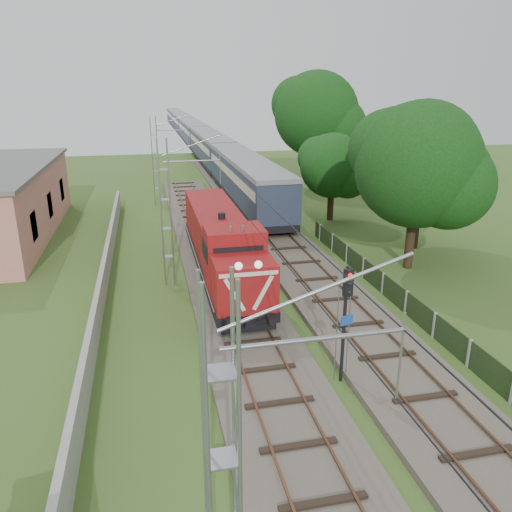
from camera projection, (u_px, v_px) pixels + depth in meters
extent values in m
plane|color=#3C5821|center=(275.00, 400.00, 17.63)|extent=(140.00, 140.00, 0.00)
cube|color=#6B6054|center=(238.00, 313.00, 24.05)|extent=(4.20, 70.00, 0.30)
cube|color=black|center=(238.00, 309.00, 23.98)|extent=(2.40, 70.00, 0.10)
cube|color=brown|center=(221.00, 310.00, 23.79)|extent=(0.08, 70.00, 0.05)
cube|color=brown|center=(256.00, 306.00, 24.13)|extent=(0.08, 70.00, 0.05)
cube|color=#6B6054|center=(273.00, 233.00, 37.09)|extent=(4.20, 80.00, 0.30)
cube|color=black|center=(273.00, 231.00, 37.02)|extent=(2.40, 80.00, 0.10)
cube|color=brown|center=(262.00, 231.00, 36.82)|extent=(0.08, 80.00, 0.05)
cube|color=brown|center=(284.00, 229.00, 37.17)|extent=(0.08, 80.00, 0.05)
cylinder|color=gray|center=(315.00, 339.00, 7.73)|extent=(3.00, 0.08, 0.08)
cylinder|color=gray|center=(192.00, 161.00, 26.22)|extent=(3.00, 0.08, 0.08)
cylinder|color=gray|center=(170.00, 130.00, 44.71)|extent=(3.00, 0.08, 0.08)
cylinder|color=black|center=(220.00, 184.00, 26.95)|extent=(0.03, 70.00, 0.03)
cylinder|color=black|center=(220.00, 160.00, 26.53)|extent=(0.03, 70.00, 0.03)
cube|color=#9E9E99|center=(104.00, 276.00, 27.15)|extent=(0.25, 40.00, 1.50)
cube|color=black|center=(33.00, 226.00, 31.31)|extent=(0.10, 1.60, 1.80)
cube|color=black|center=(49.00, 205.00, 36.85)|extent=(0.10, 1.60, 1.80)
cube|color=black|center=(61.00, 190.00, 42.40)|extent=(0.10, 1.60, 1.80)
cube|color=black|center=(434.00, 325.00, 21.84)|extent=(0.05, 32.00, 1.15)
cube|color=#9E9E99|center=(320.00, 232.00, 35.70)|extent=(0.12, 0.12, 1.20)
cube|color=black|center=(221.00, 261.00, 28.77)|extent=(2.80, 15.86, 0.47)
cube|color=black|center=(237.00, 301.00, 24.12)|extent=(2.05, 3.36, 0.47)
cube|color=black|center=(210.00, 240.00, 33.61)|extent=(2.05, 3.36, 0.47)
cube|color=black|center=(249.00, 328.00, 21.65)|extent=(2.43, 0.23, 0.33)
cube|color=maroon|center=(244.00, 283.00, 22.10)|extent=(2.71, 2.33, 2.15)
sphere|color=white|center=(239.00, 266.00, 20.59)|extent=(0.34, 0.34, 0.34)
sphere|color=white|center=(258.00, 265.00, 20.76)|extent=(0.34, 0.34, 0.34)
cube|color=silver|center=(235.00, 295.00, 20.90)|extent=(0.94, 0.06, 1.56)
cube|color=silver|center=(263.00, 293.00, 21.14)|extent=(0.94, 0.06, 1.56)
cube|color=silver|center=(249.00, 274.00, 20.73)|extent=(2.52, 0.06, 0.17)
cube|color=maroon|center=(234.00, 257.00, 24.08)|extent=(2.80, 2.24, 2.99)
cube|color=black|center=(239.00, 256.00, 22.87)|extent=(2.33, 0.06, 0.84)
cube|color=maroon|center=(215.00, 227.00, 30.42)|extent=(2.61, 11.29, 2.43)
cylinder|color=black|center=(222.00, 216.00, 27.35)|extent=(0.41, 0.41, 0.37)
cylinder|color=gray|center=(231.00, 229.00, 22.80)|extent=(0.11, 0.11, 0.33)
cylinder|color=gray|center=(243.00, 229.00, 22.92)|extent=(0.11, 0.11, 0.33)
cube|color=black|center=(246.00, 196.00, 46.11)|extent=(3.13, 23.75, 0.54)
cube|color=#2C324A|center=(246.00, 177.00, 45.56)|extent=(3.24, 23.75, 2.91)
cube|color=beige|center=(246.00, 171.00, 45.38)|extent=(3.28, 22.80, 0.81)
cube|color=gray|center=(246.00, 159.00, 45.03)|extent=(3.29, 23.75, 0.38)
cube|color=black|center=(211.00, 159.00, 69.06)|extent=(3.13, 23.75, 0.54)
cube|color=#2C324A|center=(210.00, 147.00, 68.51)|extent=(3.24, 23.75, 2.91)
cube|color=beige|center=(210.00, 143.00, 68.33)|extent=(3.28, 22.80, 0.81)
cube|color=gray|center=(210.00, 135.00, 67.99)|extent=(3.29, 23.75, 0.38)
cube|color=black|center=(193.00, 141.00, 92.02)|extent=(3.13, 23.75, 0.54)
cube|color=#2C324A|center=(193.00, 132.00, 91.46)|extent=(3.24, 23.75, 2.91)
cube|color=beige|center=(193.00, 129.00, 91.29)|extent=(3.28, 22.80, 0.81)
cube|color=gray|center=(192.00, 122.00, 90.94)|extent=(3.29, 23.75, 0.38)
cube|color=black|center=(183.00, 130.00, 114.97)|extent=(3.13, 23.75, 0.54)
cube|color=#2C324A|center=(182.00, 123.00, 114.41)|extent=(3.24, 23.75, 2.91)
cube|color=beige|center=(182.00, 120.00, 114.24)|extent=(3.28, 22.80, 0.81)
cube|color=gray|center=(182.00, 115.00, 113.89)|extent=(3.29, 23.75, 0.38)
cube|color=black|center=(176.00, 123.00, 137.92)|extent=(3.13, 23.75, 0.54)
cube|color=#2C324A|center=(175.00, 117.00, 137.36)|extent=(3.24, 23.75, 2.91)
cube|color=beige|center=(175.00, 114.00, 137.19)|extent=(3.28, 22.80, 0.81)
cube|color=gray|center=(175.00, 110.00, 136.84)|extent=(3.29, 23.75, 0.38)
cylinder|color=black|center=(344.00, 326.00, 18.06)|extent=(0.13, 0.13, 4.59)
cube|color=black|center=(348.00, 283.00, 17.37)|extent=(0.36, 0.27, 1.01)
sphere|color=red|center=(350.00, 275.00, 17.17)|extent=(0.17, 0.17, 0.17)
sphere|color=black|center=(349.00, 284.00, 17.27)|extent=(0.17, 0.17, 0.17)
sphere|color=black|center=(349.00, 292.00, 17.37)|extent=(0.17, 0.17, 0.17)
cube|color=#1A449D|center=(347.00, 320.00, 17.88)|extent=(0.50, 0.16, 0.37)
cylinder|color=#3C2918|center=(411.00, 233.00, 29.85)|extent=(0.55, 0.55, 4.42)
sphere|color=black|center=(418.00, 165.00, 28.56)|extent=(7.23, 7.23, 7.23)
sphere|color=black|center=(449.00, 185.00, 28.17)|extent=(5.06, 5.06, 5.06)
sphere|color=black|center=(389.00, 149.00, 29.21)|extent=(4.70, 4.70, 4.70)
cylinder|color=#3C2918|center=(416.00, 216.00, 33.68)|extent=(0.56, 0.56, 4.41)
sphere|color=black|center=(423.00, 156.00, 32.39)|extent=(7.22, 7.22, 7.22)
sphere|color=black|center=(450.00, 174.00, 32.00)|extent=(5.05, 5.05, 5.05)
sphere|color=black|center=(397.00, 142.00, 33.04)|extent=(4.69, 4.69, 4.69)
cylinder|color=#3C2918|center=(331.00, 201.00, 40.99)|extent=(0.51, 0.51, 3.18)
sphere|color=black|center=(332.00, 166.00, 40.06)|extent=(5.21, 5.21, 5.21)
sphere|color=black|center=(348.00, 176.00, 39.78)|extent=(3.64, 3.64, 3.64)
sphere|color=black|center=(318.00, 157.00, 40.53)|extent=(3.38, 3.38, 3.38)
cylinder|color=#3C2918|center=(315.00, 161.00, 54.55)|extent=(0.64, 0.64, 5.49)
sphere|color=black|center=(317.00, 114.00, 52.94)|extent=(8.98, 8.98, 8.98)
sphere|color=black|center=(337.00, 127.00, 52.46)|extent=(6.29, 6.29, 6.29)
sphere|color=black|center=(298.00, 104.00, 53.75)|extent=(5.84, 5.84, 5.84)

